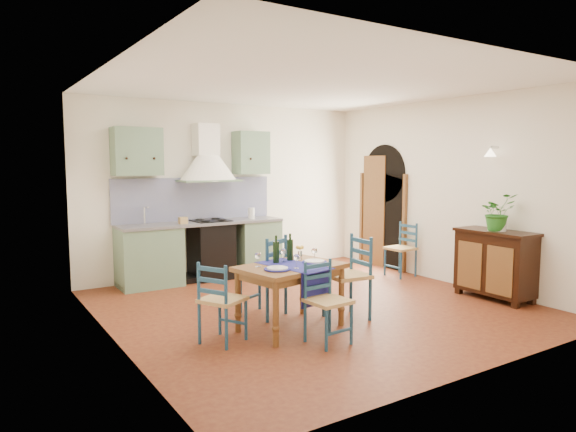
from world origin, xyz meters
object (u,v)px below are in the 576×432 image
object	(u,v)px
dining_table	(291,272)
potted_plant	(497,212)
chair_near	(326,301)
sideboard	(495,262)

from	to	relation	value
dining_table	potted_plant	distance (m)	3.06
chair_near	potted_plant	distance (m)	3.01
dining_table	chair_near	bearing A→B (deg)	-83.80
chair_near	dining_table	bearing A→B (deg)	96.20
dining_table	potted_plant	size ratio (longest dim) A/B	2.50
sideboard	potted_plant	world-z (taller)	potted_plant
dining_table	potted_plant	bearing A→B (deg)	-8.68
chair_near	sideboard	world-z (taller)	sideboard
dining_table	chair_near	xyz separation A→B (m)	(0.06, -0.57, -0.20)
chair_near	potted_plant	bearing A→B (deg)	2.19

